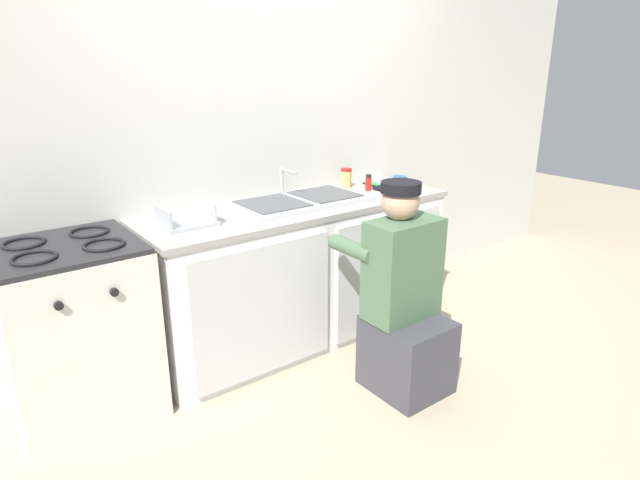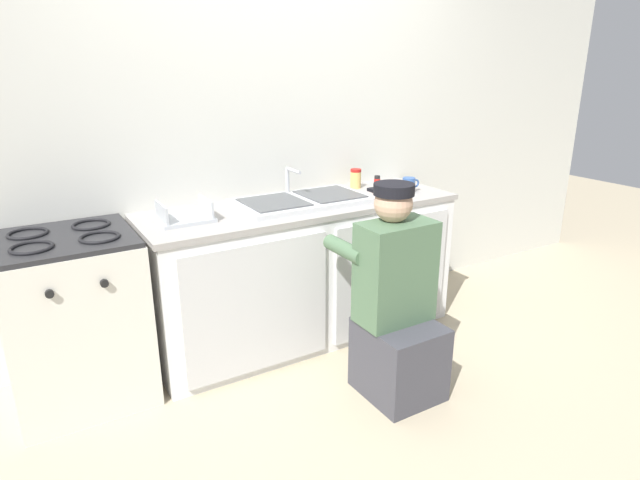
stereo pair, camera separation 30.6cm
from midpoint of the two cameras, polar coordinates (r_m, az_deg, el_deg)
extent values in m
plane|color=tan|center=(3.27, -1.66, -11.97)|extent=(12.00, 12.00, 0.00)
cube|color=silver|center=(3.40, -8.36, 11.39)|extent=(6.00, 0.10, 2.50)
cube|color=white|center=(3.32, -4.74, -3.66)|extent=(1.88, 0.60, 0.83)
cube|color=silver|center=(2.86, -9.04, -7.56)|extent=(0.83, 0.02, 0.73)
cube|color=silver|center=(3.34, 4.74, -3.50)|extent=(0.83, 0.02, 0.73)
cube|color=#9E9993|center=(3.18, -4.95, 3.53)|extent=(1.92, 0.62, 0.03)
cube|color=silver|center=(3.17, -4.96, 4.07)|extent=(0.80, 0.44, 0.03)
cube|color=#4C4F51|center=(3.07, -7.97, 3.86)|extent=(0.33, 0.35, 0.01)
cube|color=#4C4F51|center=(3.27, -2.15, 4.91)|extent=(0.33, 0.35, 0.01)
cylinder|color=#B7BABF|center=(3.31, -6.77, 5.97)|extent=(0.02, 0.02, 0.18)
cylinder|color=#B7BABF|center=(3.23, -6.10, 7.29)|extent=(0.02, 0.16, 0.02)
cube|color=silver|center=(2.90, -27.25, -8.93)|extent=(0.63, 0.60, 0.85)
cube|color=#262628|center=(2.75, -28.57, -0.77)|extent=(0.62, 0.59, 0.02)
torus|color=black|center=(2.61, -31.23, -1.70)|extent=(0.19, 0.19, 0.02)
torus|color=black|center=(2.65, -25.18, -0.50)|extent=(0.19, 0.19, 0.02)
torus|color=black|center=(2.84, -31.83, -0.34)|extent=(0.19, 0.19, 0.02)
torus|color=black|center=(2.87, -26.25, 0.75)|extent=(0.19, 0.19, 0.02)
cylinder|color=black|center=(2.49, -29.37, -6.21)|extent=(0.04, 0.02, 0.04)
cylinder|color=black|center=(2.52, -24.42, -5.17)|extent=(0.04, 0.02, 0.04)
cube|color=#3F3F47|center=(2.88, 6.18, -12.06)|extent=(0.36, 0.40, 0.40)
cube|color=#4C6B4C|center=(2.72, 5.65, -3.18)|extent=(0.38, 0.22, 0.52)
sphere|color=tan|center=(2.64, 5.30, 4.07)|extent=(0.19, 0.19, 0.19)
cylinder|color=black|center=(2.62, 5.35, 5.57)|extent=(0.20, 0.20, 0.06)
cube|color=black|center=(2.69, 4.11, 5.51)|extent=(0.13, 0.09, 0.02)
cylinder|color=#4C6B4C|center=(2.73, 0.23, -0.97)|extent=(0.08, 0.30, 0.08)
cylinder|color=#4C6B4C|center=(2.93, 5.52, 0.37)|extent=(0.08, 0.30, 0.08)
cylinder|color=red|center=(3.50, 2.69, 5.97)|extent=(0.04, 0.04, 0.08)
cylinder|color=black|center=(3.49, 2.70, 6.81)|extent=(0.04, 0.04, 0.02)
cube|color=#B2B7BC|center=(2.87, -17.04, 1.65)|extent=(0.28, 0.22, 0.02)
cube|color=#B2B7BC|center=(2.82, -19.39, 2.18)|extent=(0.01, 0.21, 0.10)
cube|color=#B2B7BC|center=(2.90, -14.94, 3.03)|extent=(0.01, 0.21, 0.10)
cube|color=black|center=(3.67, 3.30, 5.93)|extent=(0.07, 0.14, 0.01)
cube|color=green|center=(3.67, 3.30, 6.02)|extent=(0.06, 0.12, 0.00)
cylinder|color=#335699|center=(3.52, 6.01, 6.03)|extent=(0.08, 0.08, 0.09)
torus|color=#335699|center=(3.56, 6.70, 6.22)|extent=(0.06, 0.01, 0.06)
cylinder|color=#DBB760|center=(3.58, 0.35, 6.47)|extent=(0.07, 0.07, 0.11)
cylinder|color=#B21E19|center=(3.57, 0.36, 7.48)|extent=(0.07, 0.07, 0.02)
camera|label=1|loc=(0.15, -92.86, -0.96)|focal=30.00mm
camera|label=2|loc=(0.15, 87.14, 0.96)|focal=30.00mm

